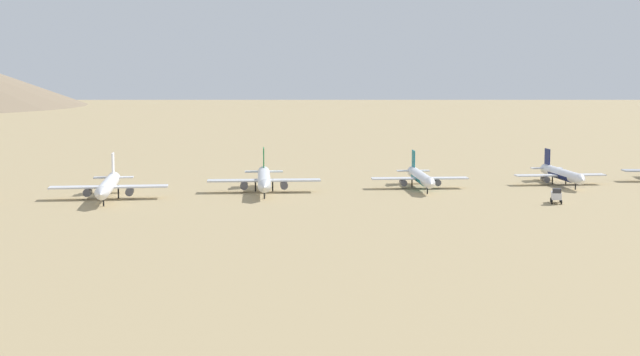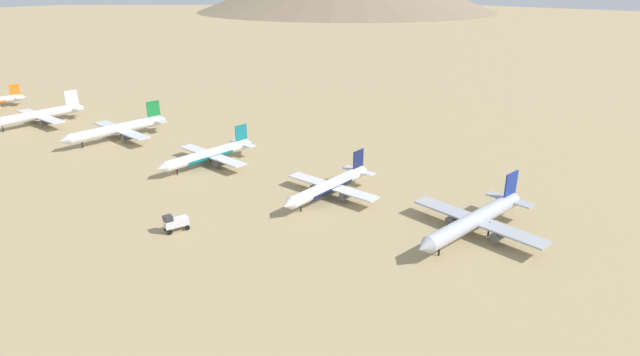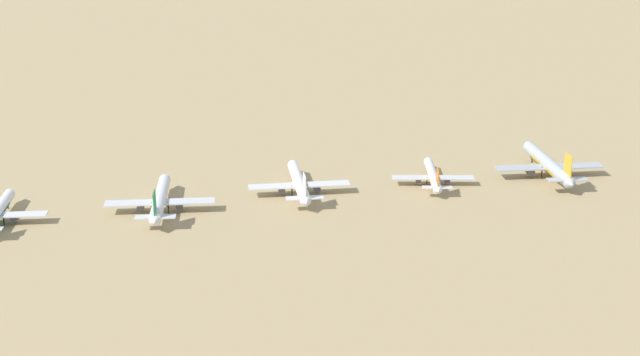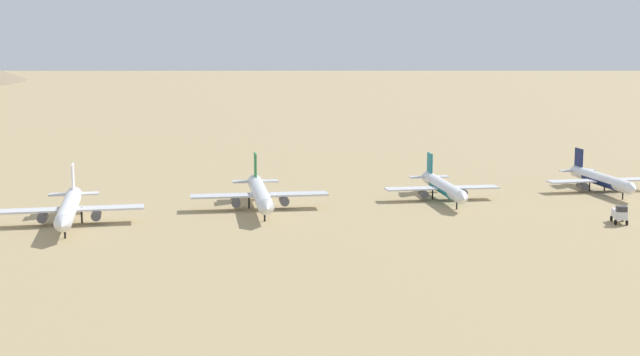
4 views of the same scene
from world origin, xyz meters
name	(u,v)px [view 4 (image 4 of 4)]	position (x,y,z in m)	size (l,w,h in m)	color
ground_plane	(268,212)	(0.00, 0.00, 0.00)	(1800.00, 1800.00, 0.00)	tan
parked_jet_2	(69,208)	(7.19, -41.98, 3.65)	(37.59, 30.49, 10.85)	white
parked_jet_3	(260,193)	(-2.92, -1.47, 3.72)	(38.28, 31.03, 11.05)	silver
parked_jet_4	(443,187)	(-7.28, 42.63, 3.25)	(33.81, 27.40, 9.76)	white
parked_jet_5	(601,179)	(-12.12, 85.10, 3.17)	(32.97, 26.72, 9.52)	white
service_truck	(620,214)	(24.23, 71.14, 2.08)	(5.62, 3.89, 3.90)	silver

